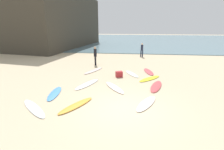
% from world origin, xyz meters
% --- Properties ---
extents(ground_plane, '(120.00, 120.00, 0.00)m').
position_xyz_m(ground_plane, '(0.00, 0.00, 0.00)').
color(ground_plane, '#C6B28E').
extents(ocean_water, '(120.00, 40.00, 0.08)m').
position_xyz_m(ocean_water, '(0.00, 35.30, 0.04)').
color(ocean_water, slate).
rests_on(ocean_water, ground_plane).
extents(coastal_headland, '(24.50, 21.14, 8.44)m').
position_xyz_m(coastal_headland, '(-19.36, 22.78, 4.22)').
color(coastal_headland, '#3D382D').
rests_on(coastal_headland, ground_plane).
extents(surfboard_0, '(1.23, 2.37, 0.09)m').
position_xyz_m(surfboard_0, '(1.89, 3.14, 0.04)').
color(surfboard_0, '#E14C50').
rests_on(surfboard_0, ground_plane).
extents(surfboard_1, '(1.44, 2.13, 0.07)m').
position_xyz_m(surfboard_1, '(1.08, 0.60, 0.04)').
color(surfboard_1, silver).
rests_on(surfboard_1, ground_plane).
extents(surfboard_2, '(1.47, 2.48, 0.07)m').
position_xyz_m(surfboard_2, '(-2.65, 3.05, 0.04)').
color(surfboard_2, white).
rests_on(surfboard_2, ground_plane).
extents(surfboard_3, '(1.39, 2.12, 0.07)m').
position_xyz_m(surfboard_3, '(0.31, 5.81, 0.03)').
color(surfboard_3, white).
rests_on(surfboard_3, ground_plane).
extents(surfboard_4, '(1.71, 2.26, 0.08)m').
position_xyz_m(surfboard_4, '(-0.78, 2.65, 0.04)').
color(surfboard_4, silver).
rests_on(surfboard_4, ground_plane).
extents(surfboard_5, '(1.91, 2.02, 0.07)m').
position_xyz_m(surfboard_5, '(1.63, 4.73, 0.04)').
color(surfboard_5, yellow).
rests_on(surfboard_5, ground_plane).
extents(surfboard_6, '(1.47, 2.18, 0.09)m').
position_xyz_m(surfboard_6, '(-2.40, -0.04, 0.04)').
color(surfboard_6, gold).
rests_on(surfboard_6, ground_plane).
extents(surfboard_7, '(0.84, 2.18, 0.07)m').
position_xyz_m(surfboard_7, '(-4.14, 1.29, 0.03)').
color(surfboard_7, '#4890E3').
rests_on(surfboard_7, ground_plane).
extents(surfboard_8, '(0.93, 2.24, 0.07)m').
position_xyz_m(surfboard_8, '(1.71, 6.63, 0.04)').
color(surfboard_8, '#D44B51').
rests_on(surfboard_8, ground_plane).
extents(surfboard_9, '(1.44, 2.49, 0.08)m').
position_xyz_m(surfboard_9, '(-2.98, 6.39, 0.04)').
color(surfboard_9, silver).
rests_on(surfboard_9, ground_plane).
extents(surfboard_10, '(2.19, 2.00, 0.06)m').
position_xyz_m(surfboard_10, '(-4.34, -0.54, 0.03)').
color(surfboard_10, white).
rests_on(surfboard_10, ground_plane).
extents(beachgoer_near, '(0.34, 0.31, 1.69)m').
position_xyz_m(beachgoer_near, '(1.46, 13.36, 0.94)').
color(beachgoer_near, '#191E33').
rests_on(beachgoer_near, ground_plane).
extents(beachgoer_mid, '(0.29, 0.34, 1.82)m').
position_xyz_m(beachgoer_mid, '(-3.26, 8.56, 1.02)').
color(beachgoer_mid, black).
rests_on(beachgoer_mid, ground_plane).
extents(beach_cooler, '(0.58, 0.50, 0.44)m').
position_xyz_m(beach_cooler, '(-0.66, 4.97, 0.22)').
color(beach_cooler, '#B2282D').
rests_on(beach_cooler, ground_plane).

